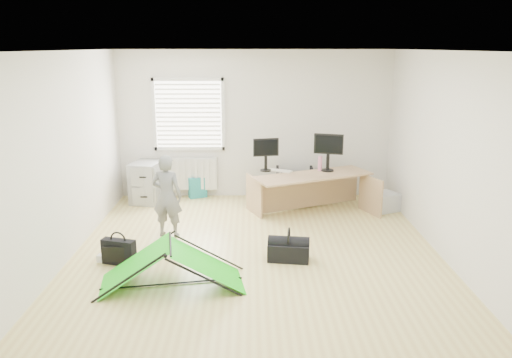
{
  "coord_description": "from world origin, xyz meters",
  "views": [
    {
      "loc": [
        -0.08,
        -6.35,
        2.75
      ],
      "look_at": [
        0.0,
        0.4,
        0.95
      ],
      "focal_mm": 35.0,
      "sensor_mm": 36.0,
      "label": 1
    }
  ],
  "objects_px": {
    "laptop_bag": "(119,252)",
    "duffel_bag": "(289,252)",
    "monitor_left": "(266,159)",
    "kite": "(171,264)",
    "person": "(167,196)",
    "monitor_right": "(328,157)",
    "thermos": "(320,163)",
    "storage_crate": "(381,202)",
    "filing_cabinet": "(147,182)",
    "office_chair": "(295,185)",
    "desk": "(312,194)"
  },
  "relations": [
    {
      "from": "monitor_right",
      "to": "storage_crate",
      "type": "distance_m",
      "value": 1.21
    },
    {
      "from": "desk",
      "to": "filing_cabinet",
      "type": "distance_m",
      "value": 3.0
    },
    {
      "from": "office_chair",
      "to": "filing_cabinet",
      "type": "bearing_deg",
      "value": 1.74
    },
    {
      "from": "monitor_right",
      "to": "kite",
      "type": "relative_size",
      "value": 0.29
    },
    {
      "from": "storage_crate",
      "to": "laptop_bag",
      "type": "height_order",
      "value": "laptop_bag"
    },
    {
      "from": "filing_cabinet",
      "to": "storage_crate",
      "type": "bearing_deg",
      "value": 4.02
    },
    {
      "from": "monitor_left",
      "to": "kite",
      "type": "distance_m",
      "value": 3.17
    },
    {
      "from": "filing_cabinet",
      "to": "laptop_bag",
      "type": "bearing_deg",
      "value": -74.63
    },
    {
      "from": "office_chair",
      "to": "duffel_bag",
      "type": "height_order",
      "value": "office_chair"
    },
    {
      "from": "thermos",
      "to": "duffel_bag",
      "type": "distance_m",
      "value": 2.39
    },
    {
      "from": "desk",
      "to": "monitor_left",
      "type": "relative_size",
      "value": 4.57
    },
    {
      "from": "monitor_left",
      "to": "office_chair",
      "type": "bearing_deg",
      "value": 26.37
    },
    {
      "from": "monitor_right",
      "to": "laptop_bag",
      "type": "distance_m",
      "value": 3.86
    },
    {
      "from": "thermos",
      "to": "kite",
      "type": "height_order",
      "value": "thermos"
    },
    {
      "from": "filing_cabinet",
      "to": "person",
      "type": "height_order",
      "value": "person"
    },
    {
      "from": "office_chair",
      "to": "kite",
      "type": "relative_size",
      "value": 0.41
    },
    {
      "from": "kite",
      "to": "laptop_bag",
      "type": "relative_size",
      "value": 3.77
    },
    {
      "from": "thermos",
      "to": "office_chair",
      "type": "height_order",
      "value": "thermos"
    },
    {
      "from": "filing_cabinet",
      "to": "office_chair",
      "type": "xyz_separation_m",
      "value": [
        2.68,
        -0.03,
        -0.06
      ]
    },
    {
      "from": "monitor_left",
      "to": "storage_crate",
      "type": "xyz_separation_m",
      "value": [
        1.99,
        -0.14,
        -0.74
      ]
    },
    {
      "from": "monitor_right",
      "to": "kite",
      "type": "height_order",
      "value": "monitor_right"
    },
    {
      "from": "desk",
      "to": "person",
      "type": "bearing_deg",
      "value": -179.91
    },
    {
      "from": "filing_cabinet",
      "to": "duffel_bag",
      "type": "bearing_deg",
      "value": -35.75
    },
    {
      "from": "person",
      "to": "kite",
      "type": "distance_m",
      "value": 1.67
    },
    {
      "from": "filing_cabinet",
      "to": "duffel_bag",
      "type": "distance_m",
      "value": 3.54
    },
    {
      "from": "monitor_right",
      "to": "laptop_bag",
      "type": "relative_size",
      "value": 1.11
    },
    {
      "from": "monitor_right",
      "to": "duffel_bag",
      "type": "relative_size",
      "value": 0.91
    },
    {
      "from": "person",
      "to": "laptop_bag",
      "type": "distance_m",
      "value": 1.2
    },
    {
      "from": "desk",
      "to": "monitor_left",
      "type": "bearing_deg",
      "value": 137.3
    },
    {
      "from": "office_chair",
      "to": "kite",
      "type": "height_order",
      "value": "office_chair"
    },
    {
      "from": "laptop_bag",
      "to": "office_chair",
      "type": "bearing_deg",
      "value": 63.52
    },
    {
      "from": "person",
      "to": "monitor_right",
      "type": "bearing_deg",
      "value": -143.01
    },
    {
      "from": "monitor_right",
      "to": "filing_cabinet",
      "type": "bearing_deg",
      "value": -171.35
    },
    {
      "from": "filing_cabinet",
      "to": "storage_crate",
      "type": "distance_m",
      "value": 4.17
    },
    {
      "from": "monitor_left",
      "to": "duffel_bag",
      "type": "distance_m",
      "value": 2.32
    },
    {
      "from": "desk",
      "to": "office_chair",
      "type": "relative_size",
      "value": 2.9
    },
    {
      "from": "filing_cabinet",
      "to": "monitor_left",
      "type": "bearing_deg",
      "value": 0.36
    },
    {
      "from": "kite",
      "to": "storage_crate",
      "type": "bearing_deg",
      "value": 30.81
    },
    {
      "from": "monitor_left",
      "to": "laptop_bag",
      "type": "xyz_separation_m",
      "value": [
        -1.98,
        -2.27,
        -0.72
      ]
    },
    {
      "from": "kite",
      "to": "filing_cabinet",
      "type": "bearing_deg",
      "value": 96.1
    },
    {
      "from": "monitor_left",
      "to": "duffel_bag",
      "type": "xyz_separation_m",
      "value": [
        0.24,
        -2.17,
        -0.77
      ]
    },
    {
      "from": "person",
      "to": "duffel_bag",
      "type": "bearing_deg",
      "value": 163.04
    },
    {
      "from": "office_chair",
      "to": "duffel_bag",
      "type": "bearing_deg",
      "value": 85.68
    },
    {
      "from": "thermos",
      "to": "storage_crate",
      "type": "distance_m",
      "value": 1.25
    },
    {
      "from": "person",
      "to": "laptop_bag",
      "type": "bearing_deg",
      "value": 74.85
    },
    {
      "from": "monitor_right",
      "to": "kite",
      "type": "distance_m",
      "value": 3.7
    },
    {
      "from": "kite",
      "to": "laptop_bag",
      "type": "bearing_deg",
      "value": 132.54
    },
    {
      "from": "monitor_right",
      "to": "duffel_bag",
      "type": "distance_m",
      "value": 2.45
    },
    {
      "from": "laptop_bag",
      "to": "duffel_bag",
      "type": "distance_m",
      "value": 2.22
    },
    {
      "from": "laptop_bag",
      "to": "desk",
      "type": "bearing_deg",
      "value": 52.68
    }
  ]
}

